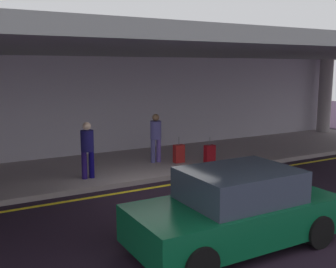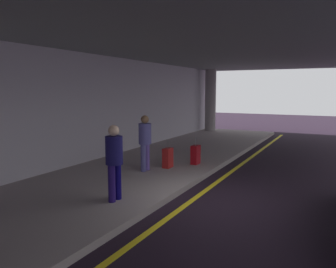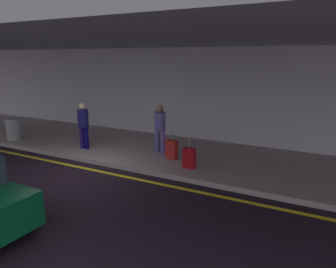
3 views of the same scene
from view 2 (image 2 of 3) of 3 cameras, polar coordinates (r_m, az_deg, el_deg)
ground_plane at (r=8.03m, az=8.24°, el=-11.38°), size 60.00×60.00×0.00m
sidewalk at (r=9.43m, az=-10.03°, el=-8.09°), size 26.00×4.20×0.15m
lane_stripe_yellow at (r=8.22m, az=4.41°, el=-10.85°), size 26.00×0.14×0.01m
support_column_left_mid at (r=20.46m, az=7.16°, el=5.68°), size 0.65×0.65×3.65m
ceiling_overhang at (r=8.90m, az=-7.95°, el=16.22°), size 28.00×13.20×0.30m
terminal_back_wall at (r=10.64m, az=-19.97°, el=3.32°), size 26.00×0.30×3.80m
traveler_with_luggage at (r=7.48m, az=-9.05°, el=-3.98°), size 0.38×0.38×1.68m
person_waiting_for_ride at (r=10.16m, az=-3.90°, el=-0.89°), size 0.38×0.38×1.68m
suitcase_upright_primary at (r=11.20m, az=4.66°, el=-3.50°), size 0.36×0.22×0.90m
suitcase_upright_secondary at (r=10.65m, az=-0.04°, el=-4.04°), size 0.36×0.22×0.90m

